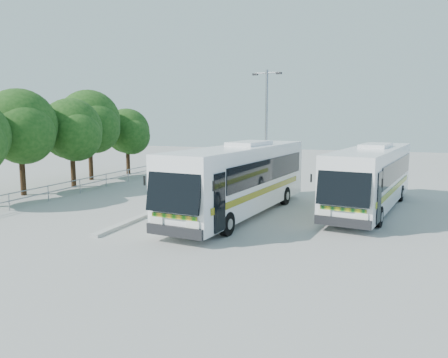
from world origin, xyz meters
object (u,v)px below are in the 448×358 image
at_px(tree_far_b, 20,126).
at_px(tree_far_d, 90,121).
at_px(coach_adjacent, 371,176).
at_px(lamppost, 266,127).
at_px(tree_far_c, 72,129).
at_px(coach_main, 241,178).
at_px(tree_far_e, 128,131).

relative_size(tree_far_b, tree_far_d, 0.95).
xyz_separation_m(coach_adjacent, lamppost, (-6.57, 2.33, 2.59)).
bearing_deg(lamppost, tree_far_c, -166.64).
height_order(tree_far_b, lamppost, lamppost).
distance_m(tree_far_b, coach_main, 15.45).
xyz_separation_m(tree_far_b, tree_far_c, (0.89, 3.90, -0.31)).
xyz_separation_m(tree_far_d, coach_main, (15.51, -8.32, -2.84)).
bearing_deg(coach_adjacent, tree_far_e, 165.99).
bearing_deg(tree_far_c, coach_adjacent, -2.74).
bearing_deg(tree_far_b, tree_far_d, 92.23).
height_order(tree_far_b, tree_far_c, tree_far_b).
bearing_deg(coach_main, tree_far_e, 146.05).
xyz_separation_m(tree_far_b, coach_adjacent, (21.59, 2.91, -2.70)).
relative_size(tree_far_e, lamppost, 0.73).
relative_size(tree_far_b, tree_far_c, 1.07).
height_order(tree_far_c, tree_far_d, tree_far_d).
bearing_deg(coach_main, lamppost, 98.83).
height_order(tree_far_d, lamppost, lamppost).
height_order(tree_far_b, coach_main, tree_far_b).
distance_m(coach_adjacent, lamppost, 7.44).
bearing_deg(tree_far_b, tree_far_e, 88.17).
relative_size(tree_far_d, coach_adjacent, 0.58).
distance_m(tree_far_d, tree_far_e, 4.65).
distance_m(tree_far_b, tree_far_e, 12.13).
bearing_deg(tree_far_e, tree_far_b, -91.83).
xyz_separation_m(tree_far_c, lamppost, (14.12, 1.34, 0.21)).
bearing_deg(lamppost, coach_adjacent, -11.60).
xyz_separation_m(coach_main, coach_adjacent, (6.37, 3.63, -0.10)).
xyz_separation_m(tree_far_c, tree_far_e, (-0.51, 8.20, -0.37)).
xyz_separation_m(tree_far_e, coach_adjacent, (21.20, -9.19, -2.01)).
relative_size(coach_main, lamppost, 1.63).
relative_size(tree_far_b, coach_main, 0.53).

